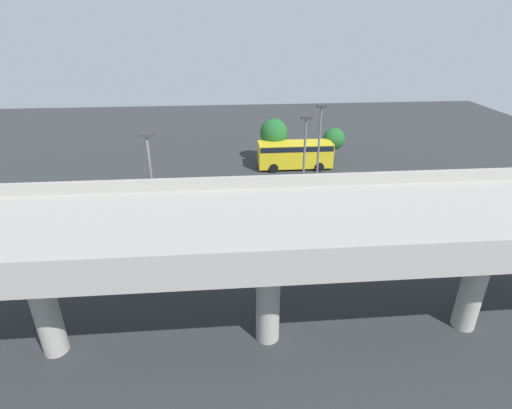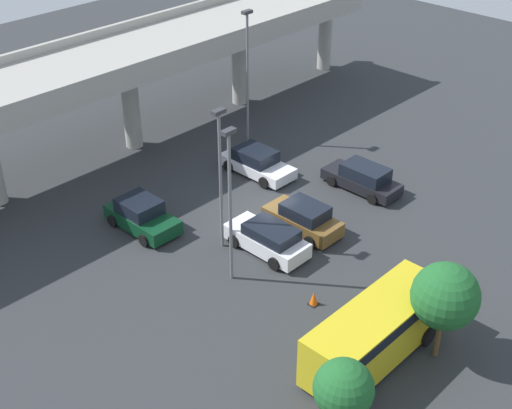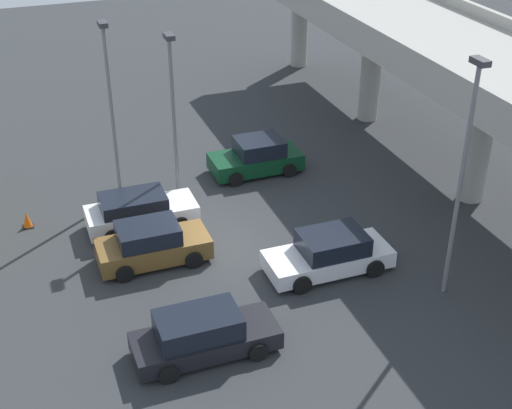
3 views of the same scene
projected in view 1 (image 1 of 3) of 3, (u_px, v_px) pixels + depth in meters
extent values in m
plane|color=#2D3033|center=(250.00, 220.00, 30.13)|extent=(84.35, 84.35, 0.00)
cube|color=#9E9B93|center=(269.00, 227.00, 16.67)|extent=(39.36, 6.81, 0.90)
cube|color=#9E9B93|center=(262.00, 182.00, 19.27)|extent=(39.36, 0.30, 0.55)
cube|color=#9E9B93|center=(280.00, 255.00, 13.43)|extent=(39.36, 0.30, 0.55)
cylinder|color=#9E9B93|center=(475.00, 279.00, 18.82)|extent=(1.10, 1.10, 5.60)
cylinder|color=#9E9B93|center=(268.00, 290.00, 18.08)|extent=(1.10, 1.10, 5.60)
cylinder|color=#9E9B93|center=(43.00, 302.00, 17.33)|extent=(1.10, 1.10, 5.60)
cube|color=#0C381E|center=(340.00, 236.00, 26.85)|extent=(1.98, 4.34, 0.77)
cube|color=black|center=(342.00, 228.00, 26.35)|extent=(1.82, 2.18, 0.75)
cylinder|color=black|center=(320.00, 230.00, 28.08)|extent=(0.22, 0.68, 0.68)
cylinder|color=black|center=(348.00, 229.00, 28.23)|extent=(0.22, 0.68, 0.68)
cylinder|color=black|center=(330.00, 251.00, 25.66)|extent=(0.22, 0.68, 0.68)
cylinder|color=black|center=(360.00, 249.00, 25.82)|extent=(0.22, 0.68, 0.68)
cube|color=silver|center=(281.00, 199.00, 32.18)|extent=(1.86, 4.57, 0.80)
cube|color=black|center=(281.00, 190.00, 32.18)|extent=(1.71, 2.67, 0.58)
cylinder|color=black|center=(296.00, 209.00, 31.09)|extent=(0.22, 0.69, 0.69)
cylinder|color=black|center=(271.00, 210.00, 30.95)|extent=(0.22, 0.69, 0.69)
cylinder|color=black|center=(290.00, 194.00, 33.63)|extent=(0.22, 0.69, 0.69)
cylinder|color=black|center=(267.00, 195.00, 33.49)|extent=(0.22, 0.69, 0.69)
cube|color=brown|center=(248.00, 200.00, 32.10)|extent=(1.85, 4.32, 0.79)
cube|color=black|center=(248.00, 190.00, 31.93)|extent=(1.71, 2.33, 0.68)
cylinder|color=black|center=(261.00, 209.00, 31.07)|extent=(0.22, 0.68, 0.68)
cylinder|color=black|center=(237.00, 210.00, 30.93)|extent=(0.22, 0.68, 0.68)
cylinder|color=black|center=(258.00, 195.00, 33.48)|extent=(0.22, 0.68, 0.68)
cylinder|color=black|center=(236.00, 196.00, 33.33)|extent=(0.22, 0.68, 0.68)
cube|color=silver|center=(211.00, 240.00, 26.44)|extent=(1.96, 4.82, 0.65)
cube|color=black|center=(210.00, 233.00, 26.00)|extent=(1.80, 2.45, 0.73)
cylinder|color=black|center=(197.00, 232.00, 27.78)|extent=(0.22, 0.71, 0.71)
cylinder|color=black|center=(225.00, 231.00, 27.93)|extent=(0.22, 0.71, 0.71)
cylinder|color=black|center=(194.00, 256.00, 25.10)|extent=(0.22, 0.71, 0.71)
cylinder|color=black|center=(226.00, 254.00, 25.25)|extent=(0.22, 0.71, 0.71)
cube|color=black|center=(175.00, 205.00, 31.36)|extent=(1.79, 4.75, 0.65)
cube|color=black|center=(175.00, 196.00, 31.26)|extent=(1.65, 2.67, 0.76)
cylinder|color=black|center=(186.00, 215.00, 30.19)|extent=(0.22, 0.65, 0.65)
cylinder|color=black|center=(161.00, 216.00, 30.05)|extent=(0.22, 0.65, 0.65)
cylinder|color=black|center=(188.00, 199.00, 32.83)|extent=(0.22, 0.65, 0.65)
cylinder|color=black|center=(166.00, 200.00, 32.69)|extent=(0.22, 0.65, 0.65)
cube|color=gold|center=(295.00, 154.00, 39.75)|extent=(7.31, 2.33, 2.37)
cube|color=black|center=(295.00, 146.00, 39.38)|extent=(7.16, 2.37, 0.52)
cylinder|color=black|center=(314.00, 159.00, 41.41)|extent=(0.89, 0.29, 0.89)
cylinder|color=black|center=(319.00, 167.00, 39.28)|extent=(0.89, 0.29, 0.89)
cylinder|color=black|center=(271.00, 160.00, 41.07)|extent=(0.89, 0.29, 0.89)
cylinder|color=black|center=(274.00, 168.00, 38.94)|extent=(0.89, 0.29, 0.89)
cylinder|color=slate|center=(156.00, 215.00, 21.51)|extent=(0.16, 0.16, 8.62)
cube|color=#333338|center=(146.00, 135.00, 19.60)|extent=(0.70, 0.35, 0.20)
cylinder|color=slate|center=(303.00, 170.00, 29.18)|extent=(0.16, 0.16, 7.52)
cube|color=#333338|center=(306.00, 118.00, 27.51)|extent=(0.70, 0.35, 0.20)
cylinder|color=slate|center=(318.00, 157.00, 31.30)|extent=(0.16, 0.16, 7.81)
cube|color=#333338|center=(322.00, 106.00, 29.57)|extent=(0.70, 0.35, 0.20)
cylinder|color=brown|center=(333.00, 155.00, 41.76)|extent=(0.24, 0.24, 1.51)
sphere|color=#1E5B28|center=(334.00, 139.00, 41.02)|extent=(2.24, 2.24, 2.24)
cylinder|color=brown|center=(273.00, 153.00, 41.42)|extent=(0.24, 0.24, 1.98)
sphere|color=#1E5B28|center=(274.00, 133.00, 40.48)|extent=(2.81, 2.81, 2.81)
cube|color=black|center=(292.00, 183.00, 36.65)|extent=(0.44, 0.44, 0.04)
cone|color=#EA590F|center=(292.00, 180.00, 36.50)|extent=(0.40, 0.40, 0.70)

